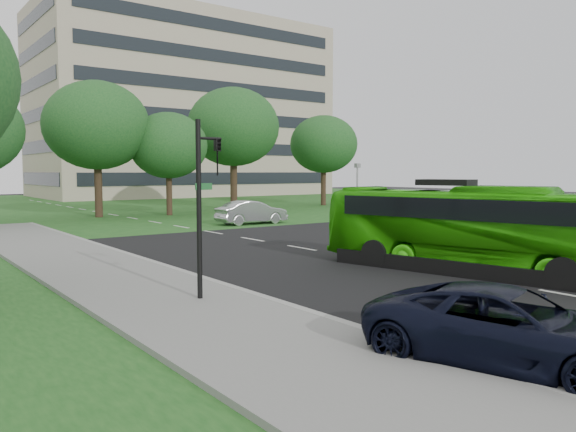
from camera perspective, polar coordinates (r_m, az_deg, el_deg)
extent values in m
plane|color=black|center=(20.51, 11.84, -5.06)|extent=(160.00, 160.00, 0.00)
cube|color=black|center=(36.82, -12.16, -0.84)|extent=(14.00, 120.00, 0.01)
cube|color=black|center=(31.48, -7.62, -1.66)|extent=(80.00, 12.00, 0.01)
cube|color=silver|center=(32.35, -8.48, -1.49)|extent=(0.15, 90.00, 0.01)
cube|color=gray|center=(12.09, 7.17, -11.36)|extent=(0.25, 60.00, 0.15)
cube|color=slate|center=(10.80, -1.12, -13.28)|extent=(4.00, 60.00, 0.14)
cube|color=#1C501A|center=(60.41, -22.06, 0.99)|extent=(120.00, 60.00, 0.01)
cube|color=tan|center=(84.54, -10.53, 10.63)|extent=(40.00, 20.00, 25.00)
cube|color=black|center=(75.71, -7.11, 11.40)|extent=(36.80, 0.10, 23.00)
cube|color=black|center=(77.83, -24.14, 10.85)|extent=(0.10, 18.40, 23.00)
cylinder|color=black|center=(43.88, -18.69, 2.29)|extent=(0.56, 0.56, 3.72)
ellipsoid|color=#17451C|center=(43.98, -18.86, 8.71)|extent=(7.65, 7.65, 6.50)
cylinder|color=black|center=(44.48, -11.97, 2.00)|extent=(0.45, 0.45, 3.01)
ellipsoid|color=#17451C|center=(44.48, -12.06, 7.03)|extent=(5.99, 5.99, 5.09)
cylinder|color=black|center=(50.60, -5.53, 2.98)|extent=(0.61, 0.61, 4.08)
ellipsoid|color=#17451C|center=(50.74, -5.58, 9.00)|extent=(8.21, 8.21, 6.97)
cylinder|color=black|center=(56.74, 3.62, 2.83)|extent=(0.52, 0.52, 3.44)
ellipsoid|color=#17451C|center=(56.78, 3.64, 7.30)|extent=(6.77, 6.77, 5.75)
imported|color=#2EB60D|center=(19.81, 18.39, -1.29)|extent=(4.71, 10.73, 2.91)
imported|color=#A7A7AC|center=(36.28, -3.71, 0.37)|extent=(4.69, 1.73, 1.53)
imported|color=black|center=(10.64, 21.50, -10.46)|extent=(3.65, 5.38, 1.37)
cylinder|color=black|center=(14.39, -9.03, 0.35)|extent=(0.13, 0.13, 4.69)
cylinder|color=black|center=(14.53, -7.96, 7.81)|extent=(0.66, 0.08, 0.08)
imported|color=black|center=(14.62, -7.13, 5.96)|extent=(0.18, 0.21, 0.94)
cube|color=#195926|center=(14.42, -8.56, 2.98)|extent=(0.47, 0.04, 0.17)
cylinder|color=gray|center=(36.47, 7.04, 2.07)|extent=(0.11, 0.11, 3.69)
cube|color=gray|center=(36.44, 7.07, 5.11)|extent=(0.40, 0.37, 0.28)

